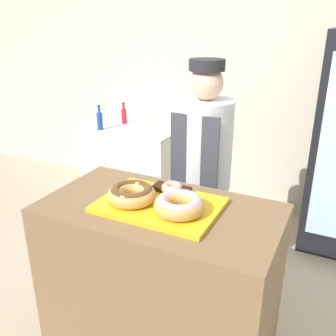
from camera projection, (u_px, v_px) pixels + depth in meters
The scene contains 12 objects.
wall_back at pixel (262, 76), 3.55m from camera, with size 8.00×0.06×2.70m.
display_counter at pixel (160, 283), 2.10m from camera, with size 1.23×0.68×0.96m.
serving_tray at pixel (159, 205), 1.92m from camera, with size 0.61×0.43×0.02m.
donut_chocolate_glaze at pixel (132, 193), 1.91m from camera, with size 0.25×0.25×0.08m.
donut_light_glaze at pixel (179, 204), 1.80m from camera, with size 0.25×0.25×0.08m.
donut_mini_center at pixel (172, 187), 2.03m from camera, with size 0.12×0.12×0.05m.
brownie_back_left at pixel (162, 187), 2.06m from camera, with size 0.08×0.08×0.03m.
brownie_back_right at pixel (182, 191), 2.01m from camera, with size 0.08×0.08×0.03m.
baker_person at pixel (202, 177), 2.55m from camera, with size 0.37×0.37×1.63m.
chest_freezer at pixel (135, 162), 4.07m from camera, with size 0.98×0.67×0.81m.
bottle_red at pixel (124, 115), 4.01m from camera, with size 0.06×0.06×0.22m.
bottle_blue at pixel (100, 120), 3.77m from camera, with size 0.06×0.06×0.25m.
Camera 1 is at (0.80, -1.51, 1.86)m, focal length 40.00 mm.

